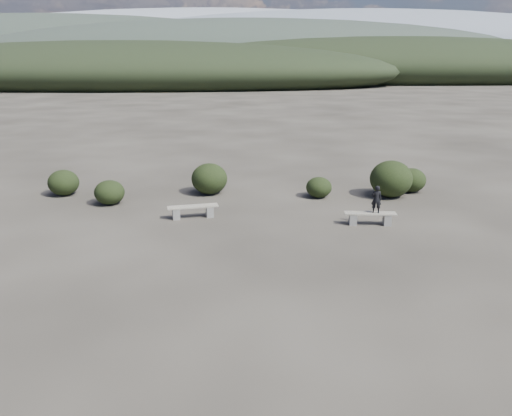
{
  "coord_description": "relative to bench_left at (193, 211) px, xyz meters",
  "views": [
    {
      "loc": [
        -0.6,
        -11.98,
        5.85
      ],
      "look_at": [
        -0.31,
        3.5,
        1.1
      ],
      "focal_mm": 35.0,
      "sensor_mm": 36.0,
      "label": 1
    }
  ],
  "objects": [
    {
      "name": "shrub_a",
      "position": [
        -3.59,
        1.87,
        0.21
      ],
      "size": [
        1.22,
        1.22,
        1.0
      ],
      "primitive_type": "ellipsoid",
      "color": "black",
      "rests_on": "ground"
    },
    {
      "name": "shrub_d",
      "position": [
        8.21,
        2.8,
        0.5
      ],
      "size": [
        1.8,
        1.8,
        1.57
      ],
      "primitive_type": "ellipsoid",
      "color": "black",
      "rests_on": "ground"
    },
    {
      "name": "seated_person",
      "position": [
        6.63,
        -0.94,
        0.67
      ],
      "size": [
        0.4,
        0.29,
        1.0
      ],
      "primitive_type": "imported",
      "rotation": [
        0.0,
        0.0,
        2.98
      ],
      "color": "black",
      "rests_on": "bench_right"
    },
    {
      "name": "bench_right",
      "position": [
        6.45,
        -0.93,
        -0.01
      ],
      "size": [
        1.85,
        0.5,
        0.46
      ],
      "rotation": [
        0.0,
        0.0,
        -0.06
      ],
      "color": "slate",
      "rests_on": "ground"
    },
    {
      "name": "mountain_ridges",
      "position": [
        -4.85,
        333.18,
        10.55
      ],
      "size": [
        500.0,
        400.0,
        56.0
      ],
      "color": "black",
      "rests_on": "ground"
    },
    {
      "name": "shrub_b",
      "position": [
        0.38,
        3.43,
        0.39
      ],
      "size": [
        1.58,
        1.58,
        1.35
      ],
      "primitive_type": "ellipsoid",
      "color": "black",
      "rests_on": "ground"
    },
    {
      "name": "shrub_e",
      "position": [
        9.36,
        3.6,
        0.25
      ],
      "size": [
        1.28,
        1.28,
        1.06
      ],
      "primitive_type": "ellipsoid",
      "color": "black",
      "rests_on": "ground"
    },
    {
      "name": "shrub_c",
      "position": [
        5.11,
        2.75,
        0.16
      ],
      "size": [
        1.11,
        1.11,
        0.88
      ],
      "primitive_type": "ellipsoid",
      "color": "black",
      "rests_on": "ground"
    },
    {
      "name": "bench_left",
      "position": [
        0.0,
        0.0,
        0.0
      ],
      "size": [
        1.93,
        0.79,
        0.47
      ],
      "rotation": [
        0.0,
        0.0,
        0.22
      ],
      "color": "slate",
      "rests_on": "ground"
    },
    {
      "name": "ground",
      "position": [
        2.63,
        -5.88,
        -0.29
      ],
      "size": [
        1200.0,
        1200.0,
        0.0
      ],
      "primitive_type": "plane",
      "color": "#2A2620",
      "rests_on": "ground"
    },
    {
      "name": "shrub_f",
      "position": [
        -5.95,
        3.32,
        0.27
      ],
      "size": [
        1.32,
        1.32,
        1.11
      ],
      "primitive_type": "ellipsoid",
      "color": "black",
      "rests_on": "ground"
    }
  ]
}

